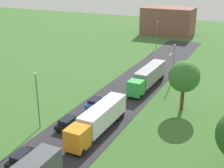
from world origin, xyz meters
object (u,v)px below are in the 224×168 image
Objects in this scene: car_fifth at (96,102)px; distant_building at (168,21)px; car_fourth at (68,123)px; truck_second at (98,119)px; car_third at (22,158)px; lamppost_third at (174,61)px; tree_ash at (184,77)px; lamppost_second at (37,98)px; lamppost_fourth at (157,33)px; truck_third at (148,76)px.

car_fifth is 65.01m from distant_building.
truck_second is at bearing 8.29° from car_fourth.
car_fifth is (0.18, 17.64, -0.00)m from car_third.
distant_building reaches higher than lamppost_third.
lamppost_third is at bearing 81.62° from truck_second.
car_fifth is at bearing -158.26° from tree_ash.
lamppost_third reaches higher than car_fourth.
car_fourth is 19.18m from tree_ash.
lamppost_second reaches higher than lamppost_fourth.
lamppost_third is at bearing -72.88° from distant_building.
distant_building is (-19.31, 59.43, -1.02)m from tree_ash.
car_fourth is 27.16m from lamppost_third.
car_third is 61.31m from lamppost_fourth.
lamppost_second is 0.49× the size of distant_building.
distant_building reaches higher than truck_second.
lamppost_fourth is at bearing 114.40° from lamppost_third.
car_third is 0.50× the size of lamppost_second.
lamppost_second is (-8.44, -22.06, 2.49)m from truck_third.
car_fifth is at bearing -85.23° from lamppost_fourth.
lamppost_fourth is 0.45× the size of distant_building.
lamppost_third reaches higher than truck_second.
distant_building is (-6.19, 82.23, 3.71)m from car_third.
tree_ash is (16.71, 14.89, 0.93)m from lamppost_second.
car_fourth is (-4.59, -0.67, -1.25)m from truck_second.
car_fourth is at bearing -85.11° from distant_building.
truck_second is at bearing -124.23° from tree_ash.
lamppost_fourth is 41.77m from tree_ash.
car_third is 0.92× the size of car_fifth.
lamppost_fourth is (-3.47, 51.50, 3.49)m from car_fourth.
lamppost_third is (11.87, 27.34, -0.33)m from lamppost_second.
distant_building is (-2.60, 74.32, -0.10)m from lamppost_second.
lamppost_fourth reaches higher than car_fifth.
distant_building is (-6.37, 64.59, 3.71)m from car_fifth.
car_fourth is 0.92× the size of car_fifth.
car_fifth is (-4.42, 7.36, -1.26)m from truck_second.
truck_second is 2.92× the size of car_fifth.
truck_third is 3.38× the size of car_third.
car_third is 0.54× the size of lamppost_third.
truck_second is 15.53m from tree_ash.
lamppost_second reaches higher than car_fifth.
car_third is 26.72m from tree_ash.
distant_building reaches higher than lamppost_second.
car_third reaches higher than car_fifth.
tree_ash is at bearing 41.70° from lamppost_second.
lamppost_second is 74.37m from distant_building.
lamppost_second is at bearing -138.30° from tree_ash.
car_fifth is at bearing -114.71° from lamppost_third.
truck_third is at bearing 89.28° from truck_second.
lamppost_second is 1.03× the size of tree_ash.
truck_third is 32.31m from lamppost_fourth.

